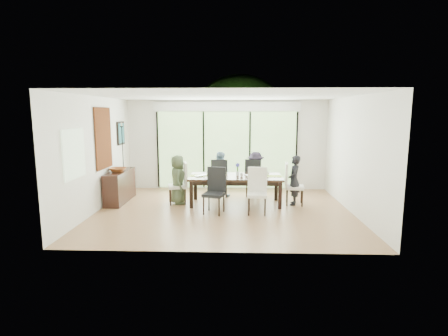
{
  "coord_description": "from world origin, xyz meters",
  "views": [
    {
      "loc": [
        0.3,
        -8.06,
        2.31
      ],
      "look_at": [
        0.0,
        0.25,
        1.0
      ],
      "focal_mm": 28.0,
      "sensor_mm": 36.0,
      "label": 1
    }
  ],
  "objects_px": {
    "chair_near_left": "(214,191)",
    "cup_c": "(267,174)",
    "person_right_end": "(294,180)",
    "vase": "(238,173)",
    "chair_left_end": "(177,183)",
    "chair_far_left": "(220,177)",
    "person_far_right": "(256,174)",
    "sideboard": "(120,186)",
    "bowl": "(118,170)",
    "person_left_end": "(178,179)",
    "table_top": "(236,177)",
    "laptop": "(202,176)",
    "person_far_left": "(220,174)",
    "cup_a": "(209,173)",
    "chair_far_right": "(255,177)",
    "chair_right_end": "(295,184)",
    "chair_near_right": "(257,191)",
    "cup_b": "(242,175)"
  },
  "relations": [
    {
      "from": "table_top",
      "to": "chair_near_left",
      "type": "height_order",
      "value": "chair_near_left"
    },
    {
      "from": "table_top",
      "to": "person_right_end",
      "type": "height_order",
      "value": "person_right_end"
    },
    {
      "from": "bowl",
      "to": "person_left_end",
      "type": "bearing_deg",
      "value": -1.67
    },
    {
      "from": "chair_right_end",
      "to": "person_far_right",
      "type": "bearing_deg",
      "value": 55.49
    },
    {
      "from": "chair_left_end",
      "to": "cup_a",
      "type": "relative_size",
      "value": 8.87
    },
    {
      "from": "chair_right_end",
      "to": "chair_near_right",
      "type": "xyz_separation_m",
      "value": [
        -1.0,
        -0.87,
        0.0
      ]
    },
    {
      "from": "chair_far_right",
      "to": "cup_a",
      "type": "bearing_deg",
      "value": 52.16
    },
    {
      "from": "person_far_left",
      "to": "cup_b",
      "type": "distance_m",
      "value": 1.12
    },
    {
      "from": "person_far_left",
      "to": "person_far_right",
      "type": "xyz_separation_m",
      "value": [
        1.0,
        0.0,
        0.0
      ]
    },
    {
      "from": "person_left_end",
      "to": "cup_b",
      "type": "height_order",
      "value": "person_left_end"
    },
    {
      "from": "table_top",
      "to": "laptop",
      "type": "relative_size",
      "value": 7.27
    },
    {
      "from": "table_top",
      "to": "vase",
      "type": "xyz_separation_m",
      "value": [
        0.05,
        0.05,
        0.09
      ]
    },
    {
      "from": "person_left_end",
      "to": "cup_c",
      "type": "height_order",
      "value": "person_left_end"
    },
    {
      "from": "person_right_end",
      "to": "vase",
      "type": "distance_m",
      "value": 1.44
    },
    {
      "from": "chair_far_right",
      "to": "laptop",
      "type": "relative_size",
      "value": 3.33
    },
    {
      "from": "chair_right_end",
      "to": "cup_a",
      "type": "relative_size",
      "value": 8.87
    },
    {
      "from": "person_left_end",
      "to": "vase",
      "type": "height_order",
      "value": "person_left_end"
    },
    {
      "from": "vase",
      "to": "chair_far_right",
      "type": "bearing_deg",
      "value": 57.99
    },
    {
      "from": "chair_right_end",
      "to": "vase",
      "type": "xyz_separation_m",
      "value": [
        -1.45,
        0.05,
        0.25
      ]
    },
    {
      "from": "chair_near_right",
      "to": "person_far_left",
      "type": "relative_size",
      "value": 0.85
    },
    {
      "from": "person_right_end",
      "to": "laptop",
      "type": "height_order",
      "value": "person_right_end"
    },
    {
      "from": "bowl",
      "to": "cup_c",
      "type": "bearing_deg",
      "value": 0.81
    },
    {
      "from": "chair_near_left",
      "to": "chair_near_right",
      "type": "distance_m",
      "value": 1.0
    },
    {
      "from": "chair_right_end",
      "to": "sideboard",
      "type": "height_order",
      "value": "chair_right_end"
    },
    {
      "from": "person_far_right",
      "to": "sideboard",
      "type": "height_order",
      "value": "person_far_right"
    },
    {
      "from": "chair_left_end",
      "to": "cup_b",
      "type": "height_order",
      "value": "chair_left_end"
    },
    {
      "from": "sideboard",
      "to": "person_left_end",
      "type": "bearing_deg",
      "value": -5.33
    },
    {
      "from": "vase",
      "to": "person_far_right",
      "type": "bearing_deg",
      "value": 57.34
    },
    {
      "from": "chair_far_left",
      "to": "bowl",
      "type": "distance_m",
      "value": 2.73
    },
    {
      "from": "person_far_left",
      "to": "person_far_right",
      "type": "distance_m",
      "value": 1.0
    },
    {
      "from": "chair_near_left",
      "to": "laptop",
      "type": "bearing_deg",
      "value": 129.12
    },
    {
      "from": "person_right_end",
      "to": "sideboard",
      "type": "distance_m",
      "value": 4.53
    },
    {
      "from": "person_left_end",
      "to": "chair_right_end",
      "type": "bearing_deg",
      "value": -100.89
    },
    {
      "from": "cup_a",
      "to": "sideboard",
      "type": "distance_m",
      "value": 2.37
    },
    {
      "from": "chair_right_end",
      "to": "bowl",
      "type": "bearing_deg",
      "value": 96.05
    },
    {
      "from": "person_left_end",
      "to": "sideboard",
      "type": "xyz_separation_m",
      "value": [
        -1.56,
        0.15,
        -0.22
      ]
    },
    {
      "from": "chair_right_end",
      "to": "vase",
      "type": "bearing_deg",
      "value": 94.65
    },
    {
      "from": "chair_near_left",
      "to": "cup_b",
      "type": "bearing_deg",
      "value": 64.51
    },
    {
      "from": "cup_a",
      "to": "sideboard",
      "type": "bearing_deg",
      "value": -179.89
    },
    {
      "from": "chair_near_right",
      "to": "laptop",
      "type": "bearing_deg",
      "value": 154.28
    },
    {
      "from": "chair_far_right",
      "to": "person_left_end",
      "type": "height_order",
      "value": "person_left_end"
    },
    {
      "from": "chair_left_end",
      "to": "chair_far_left",
      "type": "distance_m",
      "value": 1.35
    },
    {
      "from": "chair_near_left",
      "to": "cup_c",
      "type": "height_order",
      "value": "chair_near_left"
    },
    {
      "from": "chair_left_end",
      "to": "chair_near_left",
      "type": "height_order",
      "value": "same"
    },
    {
      "from": "person_far_right",
      "to": "person_left_end",
      "type": "bearing_deg",
      "value": 14.67
    },
    {
      "from": "chair_right_end",
      "to": "laptop",
      "type": "relative_size",
      "value": 3.33
    },
    {
      "from": "vase",
      "to": "bowl",
      "type": "bearing_deg",
      "value": -179.92
    },
    {
      "from": "laptop",
      "to": "sideboard",
      "type": "bearing_deg",
      "value": 126.21
    },
    {
      "from": "sideboard",
      "to": "vase",
      "type": "bearing_deg",
      "value": -1.77
    },
    {
      "from": "table_top",
      "to": "person_far_right",
      "type": "bearing_deg",
      "value": 56.47
    }
  ]
}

